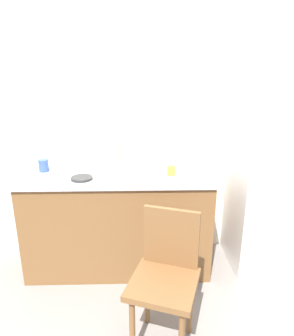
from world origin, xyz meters
TOP-DOWN VIEW (x-y plane):
  - ground_plane at (0.00, 0.00)m, footprint 8.00×8.00m
  - back_wall at (0.00, 1.00)m, footprint 4.80×0.10m
  - cabinet_base at (-0.36, 0.65)m, footprint 1.55×0.60m
  - countertop at (-0.36, 0.65)m, footprint 1.59×0.64m
  - faucet at (-0.38, 0.90)m, footprint 0.02×0.02m
  - refrigerator at (0.97, 0.65)m, footprint 0.64×0.60m
  - chair at (-0.01, -0.19)m, footprint 0.51×0.51m
  - dish_tray at (-0.23, 0.66)m, footprint 0.28×0.20m
  - hotplate at (-0.62, 0.48)m, footprint 0.17×0.17m
  - cup_blue at (-0.98, 0.69)m, footprint 0.08×0.08m
  - cup_yellow at (0.09, 0.56)m, footprint 0.07×0.07m
  - cup_white at (-0.74, 0.82)m, footprint 0.06×0.06m

SIDE VIEW (x-z plane):
  - ground_plane at x=0.00m, z-range 0.00..0.00m
  - cabinet_base at x=-0.36m, z-range 0.00..0.85m
  - chair at x=-0.01m, z-range 0.05..0.94m
  - refrigerator at x=0.97m, z-range 0.00..1.41m
  - countertop at x=-0.36m, z-range 0.85..0.89m
  - hotplate at x=-0.62m, z-range 0.89..0.91m
  - dish_tray at x=-0.23m, z-range 0.89..0.94m
  - cup_yellow at x=0.09m, z-range 0.89..0.97m
  - cup_blue at x=-0.98m, z-range 0.89..0.99m
  - cup_white at x=-0.74m, z-range 0.89..0.99m
  - faucet at x=-0.38m, z-range 0.89..1.12m
  - back_wall at x=0.00m, z-range 0.00..2.62m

